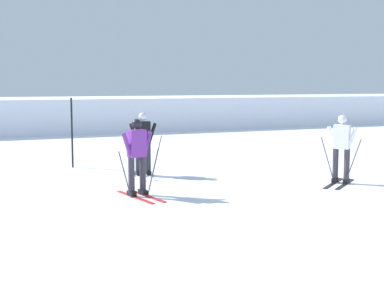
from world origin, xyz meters
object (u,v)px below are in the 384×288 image
at_px(skier_white, 342,145).
at_px(trail_marker_pole, 72,133).
at_px(skier_purple, 137,155).
at_px(skier_black, 143,140).

relative_size(skier_white, trail_marker_pole, 0.83).
distance_m(skier_purple, skier_black, 2.73).
bearing_deg(trail_marker_pole, skier_purple, -83.69).
relative_size(skier_purple, skier_black, 1.00).
bearing_deg(skier_black, skier_white, -36.14).
xyz_separation_m(skier_purple, trail_marker_pole, (-0.52, 4.73, 0.12)).
relative_size(skier_white, skier_black, 1.00).
bearing_deg(skier_white, skier_black, 143.86).
bearing_deg(skier_black, skier_purple, -110.66).
height_order(skier_purple, skier_black, same).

